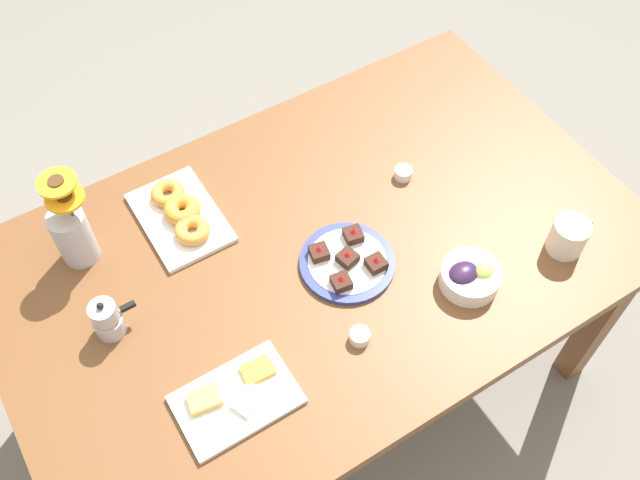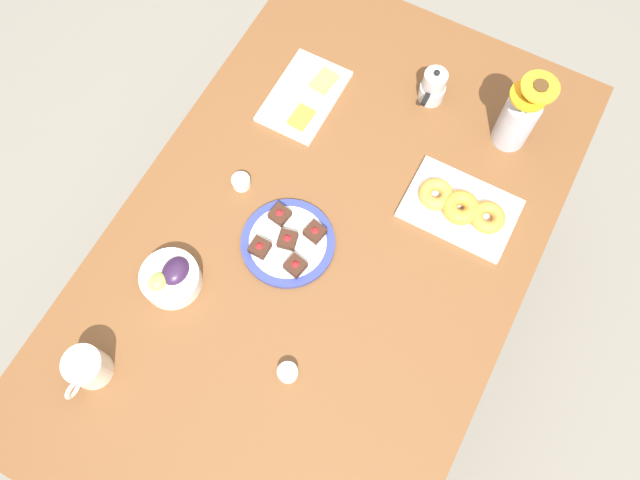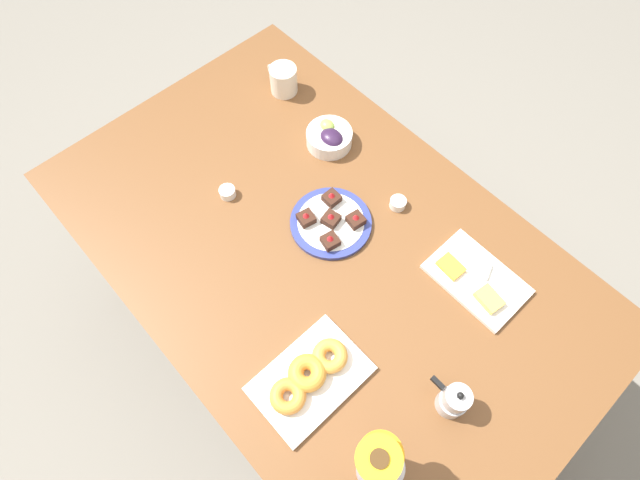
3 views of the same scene
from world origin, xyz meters
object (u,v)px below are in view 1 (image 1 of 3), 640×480
at_px(cheese_platter, 236,398).
at_px(jam_cup_honey, 403,173).
at_px(dessert_plate, 347,262).
at_px(grape_bowl, 469,276).
at_px(jam_cup_berry, 360,336).
at_px(moka_pot, 107,319).
at_px(dining_table, 320,268).
at_px(flower_vase, 72,232).
at_px(coffee_mug, 569,236).
at_px(croissant_platter, 181,214).

distance_m(cheese_platter, jam_cup_honey, 0.75).
bearing_deg(dessert_plate, jam_cup_honey, 29.12).
bearing_deg(grape_bowl, jam_cup_berry, 177.79).
relative_size(jam_cup_berry, moka_pot, 0.40).
distance_m(jam_cup_berry, moka_pot, 0.57).
distance_m(dining_table, jam_cup_berry, 0.28).
bearing_deg(flower_vase, moka_pot, -94.73).
xyz_separation_m(coffee_mug, jam_cup_berry, (-0.58, 0.06, -0.03)).
distance_m(dining_table, grape_bowl, 0.39).
bearing_deg(jam_cup_berry, cheese_platter, 176.37).
distance_m(dining_table, coffee_mug, 0.62).
xyz_separation_m(flower_vase, moka_pot, (-0.02, -0.24, -0.05)).
distance_m(coffee_mug, croissant_platter, 0.97).
xyz_separation_m(grape_bowl, jam_cup_honey, (0.06, 0.36, -0.01)).
distance_m(dining_table, cheese_platter, 0.45).
bearing_deg(jam_cup_honey, jam_cup_berry, -137.06).
relative_size(dining_table, croissant_platter, 5.71).
bearing_deg(dessert_plate, croissant_platter, 129.89).
bearing_deg(coffee_mug, jam_cup_honey, 117.37).
height_order(dining_table, jam_cup_honey, jam_cup_honey).
distance_m(cheese_platter, flower_vase, 0.56).
bearing_deg(dessert_plate, grape_bowl, -42.38).
xyz_separation_m(cheese_platter, moka_pot, (-0.16, 0.30, 0.04)).
distance_m(cheese_platter, moka_pot, 0.35).
bearing_deg(dessert_plate, coffee_mug, -26.45).
relative_size(grape_bowl, dessert_plate, 0.61).
bearing_deg(dining_table, grape_bowl, -47.30).
distance_m(dining_table, flower_vase, 0.62).
xyz_separation_m(coffee_mug, cheese_platter, (-0.89, 0.08, -0.04)).
bearing_deg(croissant_platter, cheese_platter, -102.43).
distance_m(coffee_mug, jam_cup_berry, 0.58).
bearing_deg(flower_vase, croissant_platter, -6.66).
height_order(dining_table, grape_bowl, grape_bowl).
height_order(jam_cup_honey, moka_pot, moka_pot).
relative_size(grape_bowl, flower_vase, 0.54).
height_order(coffee_mug, moka_pot, moka_pot).
distance_m(coffee_mug, grape_bowl, 0.27).
height_order(cheese_platter, jam_cup_honey, cheese_platter).
bearing_deg(dining_table, moka_pot, 173.32).
height_order(jam_cup_berry, dessert_plate, dessert_plate).
distance_m(croissant_platter, flower_vase, 0.27).
xyz_separation_m(dining_table, moka_pot, (-0.53, 0.06, 0.13)).
bearing_deg(cheese_platter, flower_vase, 104.94).
height_order(flower_vase, moka_pot, flower_vase).
relative_size(dessert_plate, moka_pot, 1.98).
bearing_deg(coffee_mug, flower_vase, 149.18).
bearing_deg(grape_bowl, moka_pot, 156.80).
relative_size(grape_bowl, jam_cup_honey, 3.00).
distance_m(dining_table, croissant_platter, 0.38).
bearing_deg(dessert_plate, moka_pot, 166.48).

